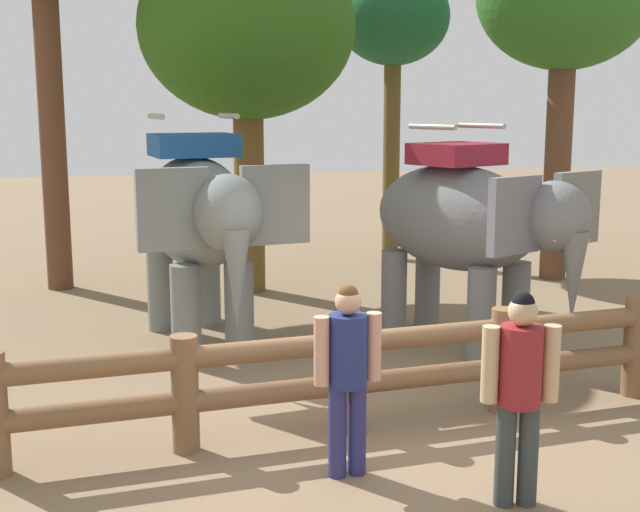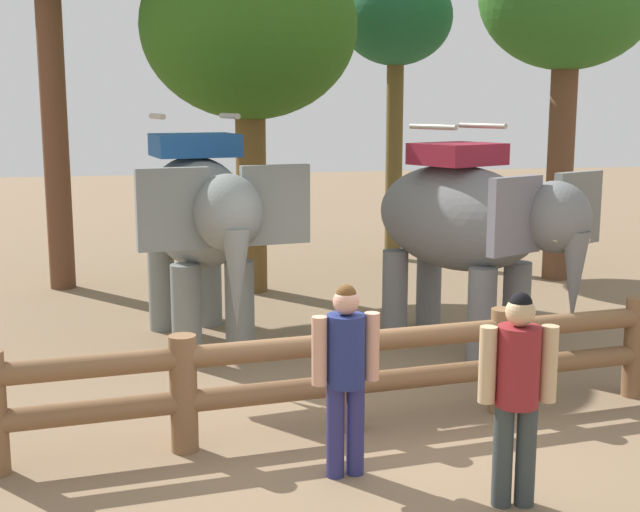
# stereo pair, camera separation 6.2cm
# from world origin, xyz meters

# --- Properties ---
(ground_plane) EXTENTS (60.00, 60.00, 0.00)m
(ground_plane) POSITION_xyz_m (0.00, 0.00, 0.00)
(ground_plane) COLOR #80664B
(log_fence) EXTENTS (6.47, 0.91, 1.05)m
(log_fence) POSITION_xyz_m (-0.00, 0.26, 0.60)
(log_fence) COLOR brown
(log_fence) RESTS_ON ground
(elephant_near_left) EXTENTS (1.98, 3.44, 2.90)m
(elephant_near_left) POSITION_xyz_m (-1.17, 3.35, 1.63)
(elephant_near_left) COLOR slate
(elephant_near_left) RESTS_ON ground
(elephant_center) EXTENTS (2.51, 3.27, 2.78)m
(elephant_center) POSITION_xyz_m (2.06, 2.69, 1.56)
(elephant_center) COLOR slate
(elephant_center) RESTS_ON ground
(tourist_woman_in_black) EXTENTS (0.57, 0.34, 1.61)m
(tourist_woman_in_black) POSITION_xyz_m (-0.29, -0.68, 0.93)
(tourist_woman_in_black) COLOR navy
(tourist_woman_in_black) RESTS_ON ground
(tourist_man_in_blue) EXTENTS (0.58, 0.37, 1.66)m
(tourist_man_in_blue) POSITION_xyz_m (0.84, -1.45, 0.96)
(tourist_man_in_blue) COLOR #313A3B
(tourist_man_in_blue) RESTS_ON ground
(tree_far_right) EXTENTS (2.12, 2.12, 5.53)m
(tree_far_right) POSITION_xyz_m (2.92, 8.79, 4.50)
(tree_far_right) COLOR brown
(tree_far_right) RESTS_ON ground
(tree_deep_back) EXTENTS (3.37, 3.37, 5.63)m
(tree_deep_back) POSITION_xyz_m (-0.15, 6.46, 4.14)
(tree_deep_back) COLOR brown
(tree_deep_back) RESTS_ON ground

